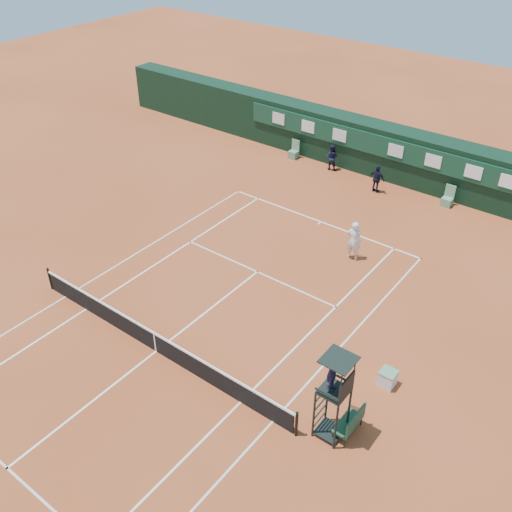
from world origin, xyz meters
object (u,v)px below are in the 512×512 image
at_px(cooler, 388,378).
at_px(umpire_chair, 335,381).
at_px(player, 354,240).
at_px(tennis_net, 155,341).
at_px(player_bench, 351,422).

bearing_deg(cooler, umpire_chair, -100.07).
bearing_deg(player, umpire_chair, 105.01).
relative_size(tennis_net, player_bench, 10.75).
bearing_deg(tennis_net, cooler, 25.89).
xyz_separation_m(tennis_net, umpire_chair, (7.22, 0.70, 1.95)).
bearing_deg(tennis_net, player_bench, 8.00).
bearing_deg(player_bench, cooler, 90.21).
bearing_deg(tennis_net, player, 73.92).
xyz_separation_m(tennis_net, cooler, (7.77, 3.77, -0.18)).
relative_size(tennis_net, umpire_chair, 3.77).
relative_size(umpire_chair, cooler, 5.30).
relative_size(player_bench, player, 0.61).
bearing_deg(player_bench, tennis_net, -172.00).
height_order(player_bench, player, player).
distance_m(cooler, player, 7.94).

